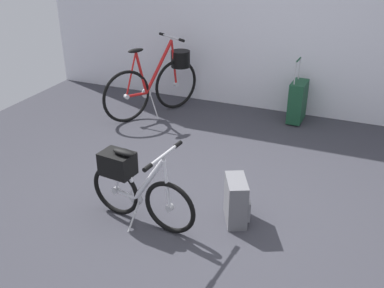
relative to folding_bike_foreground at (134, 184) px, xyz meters
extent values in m
plane|color=#38383F|center=(0.46, 0.34, -0.36)|extent=(6.86, 6.86, 0.00)
torus|color=black|center=(0.35, -0.04, -0.12)|extent=(0.48, 0.09, 0.48)
cylinder|color=#B7B7BC|center=(0.35, -0.04, -0.12)|extent=(0.07, 0.06, 0.06)
torus|color=black|center=(-0.20, 0.02, -0.12)|extent=(0.48, 0.09, 0.48)
cylinder|color=#B7B7BC|center=(-0.20, 0.02, -0.12)|extent=(0.07, 0.06, 0.06)
cylinder|color=silver|center=(-0.09, 0.01, -0.13)|extent=(0.21, 0.06, 0.05)
cylinder|color=silver|center=(0.16, -0.02, 0.09)|extent=(0.34, 0.08, 0.47)
cylinder|color=silver|center=(-0.03, 0.00, 0.07)|extent=(0.13, 0.05, 0.40)
cylinder|color=silver|center=(-0.09, 0.01, -0.13)|extent=(0.21, 0.05, 0.04)
cylinder|color=silver|center=(0.33, -0.04, 0.10)|extent=(0.08, 0.04, 0.44)
cylinder|color=silver|center=(-0.14, 0.02, 0.07)|extent=(0.14, 0.04, 0.39)
ellipsoid|color=black|center=(-0.08, 0.01, 0.28)|extent=(0.23, 0.11, 0.05)
cylinder|color=#B7B7BC|center=(0.31, -0.03, 0.33)|extent=(0.03, 0.03, 0.04)
cylinder|color=#B7B7BC|center=(0.31, -0.03, 0.35)|extent=(0.07, 0.44, 0.03)
cylinder|color=black|center=(0.28, -0.25, 0.35)|extent=(0.05, 0.09, 0.04)
cylinder|color=black|center=(0.33, 0.18, 0.35)|extent=(0.05, 0.09, 0.04)
cylinder|color=#B7B7BC|center=(0.01, 0.00, -0.13)|extent=(0.14, 0.03, 0.14)
cylinder|color=#B7B7BC|center=(0.04, -0.09, -0.25)|extent=(0.04, 0.19, 0.23)
cube|color=black|center=(-0.15, 0.02, 0.16)|extent=(0.30, 0.23, 0.20)
torus|color=black|center=(-0.76, 2.55, -0.02)|extent=(0.37, 0.62, 0.69)
cylinder|color=#B7B7BC|center=(-0.76, 2.55, -0.02)|extent=(0.07, 0.08, 0.06)
torus|color=black|center=(-1.15, 1.86, -0.02)|extent=(0.37, 0.62, 0.69)
cylinder|color=#B7B7BC|center=(-1.15, 1.86, -0.02)|extent=(0.07, 0.08, 0.06)
cylinder|color=red|center=(-1.08, 1.99, -0.03)|extent=(0.18, 0.28, 0.05)
cylinder|color=red|center=(-0.90, 2.31, 0.28)|extent=(0.26, 0.42, 0.66)
cylinder|color=red|center=(-1.03, 2.07, 0.25)|extent=(0.11, 0.16, 0.57)
cylinder|color=red|center=(-1.08, 1.99, -0.03)|extent=(0.17, 0.28, 0.04)
cylinder|color=red|center=(-0.78, 2.52, 0.29)|extent=(0.07, 0.09, 0.62)
cylinder|color=red|center=(-1.11, 1.94, 0.26)|extent=(0.11, 0.18, 0.56)
ellipsoid|color=black|center=(-1.06, 2.01, 0.55)|extent=(0.19, 0.24, 0.05)
cylinder|color=#B7B7BC|center=(-0.79, 2.49, 0.62)|extent=(0.03, 0.03, 0.04)
cylinder|color=#B7B7BC|center=(-0.79, 2.49, 0.64)|extent=(0.40, 0.24, 0.03)
cylinder|color=black|center=(-0.60, 2.39, 0.64)|extent=(0.10, 0.08, 0.04)
cylinder|color=black|center=(-0.99, 2.60, 0.64)|extent=(0.10, 0.08, 0.04)
cylinder|color=#B7B7BC|center=(-1.00, 2.12, -0.04)|extent=(0.08, 0.13, 0.14)
cylinder|color=#B7B7BC|center=(-0.90, 2.13, -0.21)|extent=(0.18, 0.11, 0.32)
cylinder|color=black|center=(-0.72, 2.62, 0.32)|extent=(0.35, 0.35, 0.22)
cube|color=#19472D|center=(0.88, 2.70, -0.08)|extent=(0.19, 0.37, 0.52)
cylinder|color=#B7B7BC|center=(0.83, 2.59, 0.32)|extent=(0.02, 0.02, 0.28)
cylinder|color=#B7B7BC|center=(0.84, 2.82, 0.32)|extent=(0.02, 0.02, 0.28)
cylinder|color=#19472D|center=(0.83, 2.70, 0.46)|extent=(0.03, 0.23, 0.02)
cylinder|color=black|center=(0.93, 2.57, -0.34)|extent=(0.04, 0.02, 0.04)
cylinder|color=black|center=(0.94, 2.82, -0.34)|extent=(0.04, 0.02, 0.04)
cube|color=slate|center=(0.80, 0.32, -0.16)|extent=(0.29, 0.36, 0.41)
cube|color=gray|center=(0.89, 0.36, -0.22)|extent=(0.13, 0.22, 0.18)
camera|label=1|loc=(1.68, -2.77, 1.97)|focal=41.63mm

